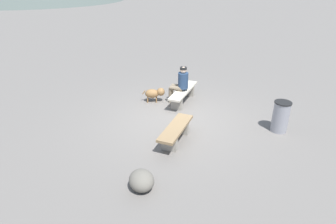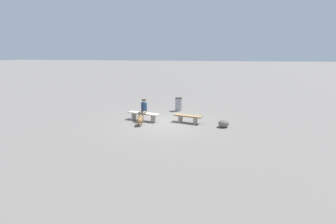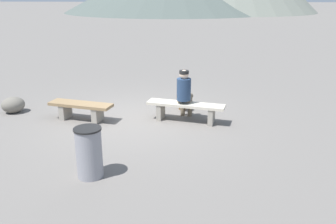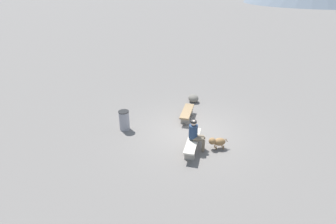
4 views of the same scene
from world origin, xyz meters
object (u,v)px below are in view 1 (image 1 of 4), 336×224
object	(u,v)px
bench_left	(176,131)
dog	(155,93)
seated_person	(180,82)
boulder	(142,180)
bench_right	(183,93)
trash_bin	(281,117)

from	to	relation	value
bench_left	dog	distance (m)	2.63
bench_left	seated_person	xyz separation A→B (m)	(2.49, 0.18, 0.43)
bench_left	dog	bearing A→B (deg)	36.31
bench_left	dog	world-z (taller)	dog
dog	boulder	xyz separation A→B (m)	(-4.34, -0.60, -0.10)
bench_right	trash_bin	xyz separation A→B (m)	(-1.53, -2.83, 0.11)
dog	trash_bin	size ratio (longest dim) A/B	0.87
bench_right	seated_person	distance (m)	0.41
bench_right	dog	bearing A→B (deg)	109.37
bench_right	seated_person	xyz separation A→B (m)	(-0.04, 0.10, 0.40)
seated_person	trash_bin	world-z (taller)	seated_person
bench_left	boulder	world-z (taller)	bench_left
bench_left	trash_bin	world-z (taller)	trash_bin
bench_right	boulder	size ratio (longest dim) A/B	3.29
boulder	bench_right	bearing A→B (deg)	-4.56
bench_left	dog	size ratio (longest dim) A/B	2.14
bench_left	trash_bin	xyz separation A→B (m)	(0.99, -2.74, 0.14)
bench_left	trash_bin	bearing A→B (deg)	-57.04
seated_person	trash_bin	distance (m)	3.30
dog	trash_bin	xyz separation A→B (m)	(-1.43, -3.79, 0.13)
dog	boulder	bearing A→B (deg)	-91.43
seated_person	trash_bin	xyz separation A→B (m)	(-1.50, -2.93, -0.29)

